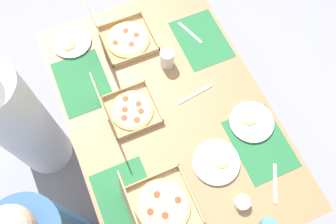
% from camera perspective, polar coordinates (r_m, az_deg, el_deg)
% --- Properties ---
extents(ground_plane, '(6.00, 6.00, 0.00)m').
position_cam_1_polar(ground_plane, '(2.47, 0.00, -6.77)').
color(ground_plane, gray).
extents(dining_table, '(1.51, 1.01, 0.72)m').
position_cam_1_polar(dining_table, '(1.89, 0.00, -1.20)').
color(dining_table, '#3F3328').
rests_on(dining_table, ground_plane).
extents(placemat_near_left, '(0.36, 0.26, 0.00)m').
position_cam_1_polar(placemat_near_left, '(1.79, 14.90, -5.03)').
color(placemat_near_left, '#236638').
rests_on(placemat_near_left, dining_table).
extents(placemat_near_right, '(0.36, 0.26, 0.00)m').
position_cam_1_polar(placemat_near_right, '(2.03, 5.49, 11.76)').
color(placemat_near_right, '#236638').
rests_on(placemat_near_right, dining_table).
extents(placemat_far_left, '(0.36, 0.26, 0.00)m').
position_cam_1_polar(placemat_far_left, '(1.68, -6.72, -14.28)').
color(placemat_far_left, '#236638').
rests_on(placemat_far_left, dining_table).
extents(placemat_far_right, '(0.36, 0.26, 0.00)m').
position_cam_1_polar(placemat_far_right, '(1.93, -13.83, 4.70)').
color(placemat_far_right, '#236638').
rests_on(placemat_far_right, dining_table).
extents(pizza_box_corner_right, '(0.28, 0.30, 0.31)m').
position_cam_1_polar(pizza_box_corner_right, '(1.99, -7.62, 11.97)').
color(pizza_box_corner_right, tan).
rests_on(pizza_box_corner_right, dining_table).
extents(pizza_box_edge_far, '(0.29, 0.30, 0.33)m').
position_cam_1_polar(pizza_box_edge_far, '(1.61, -1.99, -15.44)').
color(pizza_box_edge_far, tan).
rests_on(pizza_box_edge_far, dining_table).
extents(pizza_box_center, '(0.25, 0.26, 0.29)m').
position_cam_1_polar(pizza_box_center, '(1.77, -6.89, 0.41)').
color(pizza_box_center, tan).
rests_on(pizza_box_center, dining_table).
extents(plate_middle, '(0.23, 0.23, 0.03)m').
position_cam_1_polar(plate_middle, '(1.71, 7.96, -8.10)').
color(plate_middle, white).
rests_on(plate_middle, dining_table).
extents(plate_near_left, '(0.23, 0.23, 0.03)m').
position_cam_1_polar(plate_near_left, '(1.82, 13.47, -1.53)').
color(plate_near_left, white).
rests_on(plate_near_left, dining_table).
extents(plate_near_right, '(0.22, 0.22, 0.03)m').
position_cam_1_polar(plate_near_right, '(2.07, -15.58, 10.99)').
color(plate_near_right, white).
rests_on(plate_near_right, dining_table).
extents(cup_clear_right, '(0.08, 0.08, 0.11)m').
position_cam_1_polar(cup_clear_right, '(1.89, -0.15, 8.76)').
color(cup_clear_right, silver).
rests_on(cup_clear_right, dining_table).
extents(condiment_bowl, '(0.07, 0.07, 0.04)m').
position_cam_1_polar(condiment_bowl, '(1.68, 12.06, -14.33)').
color(condiment_bowl, white).
rests_on(condiment_bowl, dining_table).
extents(knife_by_near_right, '(0.05, 0.21, 0.00)m').
position_cam_1_polar(knife_by_near_right, '(1.85, 4.53, 3.01)').
color(knife_by_near_right, '#B7B7BC').
rests_on(knife_by_near_right, dining_table).
extents(fork_by_far_left, '(0.18, 0.08, 0.00)m').
position_cam_1_polar(fork_by_far_left, '(2.05, 3.64, 12.83)').
color(fork_by_far_left, '#B7B7BC').
rests_on(fork_by_far_left, dining_table).
extents(fork_by_near_left, '(0.17, 0.11, 0.00)m').
position_cam_1_polar(fork_by_near_left, '(1.75, 17.14, -11.08)').
color(fork_by_near_left, '#B7B7BC').
rests_on(fork_by_near_left, dining_table).
extents(diner_right_seat, '(0.32, 0.32, 1.20)m').
position_cam_1_polar(diner_right_seat, '(2.14, -23.00, -1.74)').
color(diner_right_seat, white).
rests_on(diner_right_seat, ground_plane).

